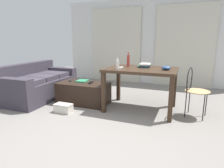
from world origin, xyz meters
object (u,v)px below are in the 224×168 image
Objects in this scene: couch at (38,85)px; tv_remote_secondary at (70,80)px; coffee_table at (84,93)px; magazine at (82,81)px; wire_chair at (194,86)px; tv_remote_primary at (91,82)px; bowl at (166,68)px; book_stack at (145,65)px; shoebox at (63,108)px; bottle_near at (128,61)px; bottle_far at (118,65)px; tv_remote_on_table at (120,68)px; craft_table at (141,74)px.

couch is 0.82m from tv_remote_secondary.
coffee_table is 3.90× the size of magazine.
wire_chair is at bearing -8.06° from magazine.
couch is 1.16m from coffee_table.
tv_remote_primary and tv_remote_secondary have the same top height.
magazine is (-1.73, 0.09, -0.38)m from bowl.
bowl is (2.80, 0.06, 0.52)m from couch.
book_stack is 1.03× the size of shoebox.
bottle_near is at bearing -1.50° from magazine.
shoebox is (-0.24, -0.65, -0.37)m from tv_remote_primary.
tv_remote_secondary is at bearing 6.96° from couch.
coffee_table is at bearing 2.02° from couch.
tv_remote_primary is (-0.69, 0.28, -0.43)m from bottle_far.
tv_remote_primary is at bearing -167.01° from bottle_near.
wire_chair reaches higher than magazine.
bottle_far is (0.85, -0.24, 0.66)m from coffee_table.
bowl reaches higher than tv_remote_on_table.
bowl is (1.64, 0.02, 0.61)m from coffee_table.
craft_table is at bearing 174.11° from bowl.
bottle_near is 0.89m from tv_remote_primary.
book_stack is 2.39× the size of tv_remote_secondary.
magazine is (-0.93, 0.19, -0.36)m from tv_remote_on_table.
book_stack is 1.15m from tv_remote_primary.
tv_remote_secondary is at bearing 179.03° from bowl.
wire_chair is at bearing 6.30° from bowl.
bowl is at bearing 13.54° from tv_remote_on_table.
tv_remote_on_table is 0.94× the size of tv_remote_primary.
wire_chair is 1.35m from bottle_far.
tv_remote_primary is at bearing -29.16° from tv_remote_secondary.
wire_chair is 2.20m from magazine.
bottle_far is at bearing -5.76° from couch.
couch is 2.38m from craft_table.
wire_chair is at bearing -26.76° from tv_remote_secondary.
craft_table is (1.20, 0.07, 0.47)m from coffee_table.
book_stack is (-0.89, 0.18, 0.30)m from wire_chair.
bowl is 0.88× the size of tv_remote_on_table.
coffee_table is 1.21× the size of wire_chair.
shoebox is (0.28, -0.67, -0.37)m from tv_remote_secondary.
bottle_near is 0.82× the size of book_stack.
craft_table is 3.92× the size of shoebox.
book_stack is 1.73m from shoebox.
tv_remote_on_table is 0.67× the size of magazine.
bottle_far is (-0.06, -0.45, -0.03)m from bottle_near.
magazine is (-1.31, -0.14, -0.38)m from book_stack.
wire_chair is at bearing 2.03° from couch.
craft_table is at bearing -98.00° from book_stack.
bottle_near is 1.03× the size of magazine.
tv_remote_primary is (-0.74, -0.17, -0.46)m from bottle_near.
tv_remote_on_table reaches higher than tv_remote_secondary.
bowl reaches higher than couch.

